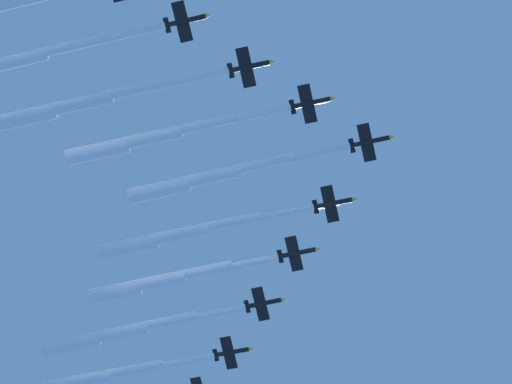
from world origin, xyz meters
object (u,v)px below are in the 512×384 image
at_px(jet_port_outer, 119,333).
at_px(jet_starboard_mid, 79,104).
at_px(jet_starboard_inner, 150,138).
at_px(jet_port_mid, 160,281).
at_px(jet_lead, 212,177).
at_px(jet_starboard_outer, 12,62).
at_px(jet_trail_port, 83,380).
at_px(jet_port_inner, 179,235).

bearing_deg(jet_port_outer, jet_starboard_mid, -81.64).
bearing_deg(jet_starboard_inner, jet_port_mid, 101.99).
bearing_deg(jet_lead, jet_port_mid, 127.85).
bearing_deg(jet_starboard_outer, jet_lead, 45.88).
xyz_separation_m(jet_port_outer, jet_trail_port, (-12.65, 11.48, -0.57)).
relative_size(jet_starboard_mid, jet_starboard_outer, 0.98).
height_order(jet_starboard_inner, jet_port_outer, jet_starboard_inner).
xyz_separation_m(jet_starboard_mid, jet_trail_port, (-21.40, 71.00, -0.06)).
distance_m(jet_port_inner, jet_port_outer, 32.15).
relative_size(jet_port_outer, jet_trail_port, 0.95).
xyz_separation_m(jet_starboard_mid, jet_port_outer, (-8.75, 59.52, 0.50)).
xyz_separation_m(jet_port_mid, jet_starboard_outer, (-16.02, -58.75, 1.88)).
bearing_deg(jet_port_inner, jet_port_mid, 123.01).
relative_size(jet_lead, jet_port_inner, 1.00).
relative_size(jet_starboard_inner, jet_starboard_mid, 0.96).
height_order(jet_starboard_inner, jet_starboard_outer, jet_starboard_outer).
bearing_deg(jet_port_outer, jet_lead, -48.30).
bearing_deg(jet_trail_port, jet_lead, -46.70).
relative_size(jet_port_inner, jet_starboard_mid, 0.96).
bearing_deg(jet_port_inner, jet_starboard_mid, -109.42).
relative_size(jet_starboard_inner, jet_port_outer, 1.00).
xyz_separation_m(jet_port_inner, jet_starboard_outer, (-23.83, -46.73, 3.39)).
relative_size(jet_port_inner, jet_trail_port, 0.95).
bearing_deg(jet_trail_port, jet_port_mid, -42.09).
xyz_separation_m(jet_port_inner, jet_port_mid, (-7.81, 12.02, 1.51)).
distance_m(jet_port_inner, jet_starboard_mid, 37.57).
bearing_deg(jet_port_mid, jet_starboard_inner, -78.01).
bearing_deg(jet_trail_port, jet_starboard_outer, -83.04).
distance_m(jet_port_mid, jet_trail_port, 35.15).
height_order(jet_port_outer, jet_trail_port, jet_port_outer).
bearing_deg(jet_port_outer, jet_port_inner, -48.61).
bearing_deg(jet_starboard_inner, jet_starboard_outer, -135.44).
bearing_deg(jet_port_mid, jet_port_inner, -56.99).
xyz_separation_m(jet_lead, jet_port_outer, (-31.64, 35.51, -1.07)).
relative_size(jet_lead, jet_starboard_outer, 0.95).
relative_size(jet_port_outer, jet_starboard_outer, 0.95).
xyz_separation_m(jet_starboard_inner, jet_port_mid, (-7.55, 35.54, -1.25)).
bearing_deg(jet_starboard_mid, jet_trail_port, 106.77).
relative_size(jet_lead, jet_port_outer, 1.00).
xyz_separation_m(jet_lead, jet_starboard_outer, (-34.24, -35.31, 0.88)).
xyz_separation_m(jet_starboard_inner, jet_port_outer, (-20.97, 47.61, -1.33)).
distance_m(jet_port_mid, jet_starboard_mid, 47.68).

